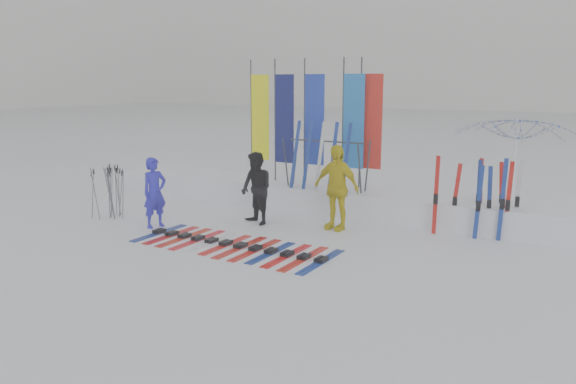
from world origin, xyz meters
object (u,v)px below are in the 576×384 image
Objects in this scene: ski_rack at (326,157)px; ski_row at (234,245)px; tent_canopy at (513,170)px; person_yellow at (336,187)px; person_blue at (155,193)px; person_black at (256,189)px.

ski_row is at bearing -93.61° from ski_rack.
person_yellow is at bearing -144.94° from tent_canopy.
tent_canopy reaches higher than person_blue.
tent_canopy is 6.45m from ski_row.
person_blue is at bearing -144.57° from person_yellow.
tent_canopy is 4.29m from ski_rack.
person_yellow is (3.55, 1.89, 0.15)m from person_blue.
person_blue is at bearing -129.20° from ski_rack.
tent_canopy reaches higher than ski_row.
person_blue is 2.54m from ski_row.
ski_rack is at bearing 88.82° from person_black.
tent_canopy is at bearing -43.59° from person_blue.
ski_rack is at bearing -24.29° from person_blue.
tent_canopy reaches higher than person_yellow.
person_blue is at bearing 171.36° from ski_row.
tent_canopy is (3.26, 2.29, 0.33)m from person_yellow.
ski_row is (-4.41, -4.54, -1.23)m from tent_canopy.
person_blue is 4.02m from person_yellow.
ski_rack reaches higher than person_blue.
ski_rack is (0.83, 1.84, 0.56)m from person_black.
tent_canopy reaches higher than ski_rack.
person_yellow is 4.00m from tent_canopy.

